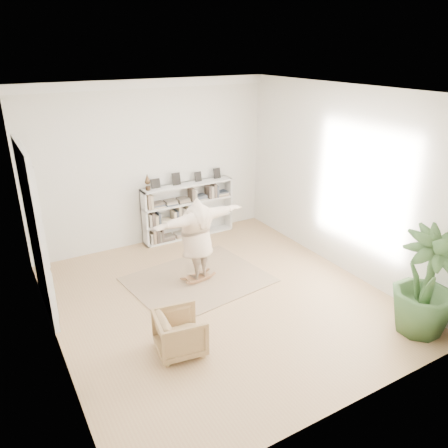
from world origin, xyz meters
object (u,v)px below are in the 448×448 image
Objects in this scene: person at (197,237)px; houseplant at (426,283)px; bookshelf at (188,211)px; rocker_board at (198,277)px; armchair at (180,333)px.

person is 1.14× the size of houseplant.
bookshelf is 1.11× the size of person.
bookshelf reaches higher than rocker_board.
person is at bearing -7.42° from rocker_board.
person is (0.00, 0.00, 0.86)m from rocker_board.
bookshelf is at bearing -18.44° from armchair.
rocker_board is 0.25× the size of person.
bookshelf is at bearing 106.66° from houseplant.
armchair is at bearing 48.82° from person.
person is 3.94m from houseplant.
person is at bearing -25.01° from armchair.
rocker_board is (1.17, 1.76, -0.26)m from armchair.
houseplant is (2.33, -3.18, -0.06)m from person.
bookshelf is 3.12× the size of armchair.
bookshelf is 2.24m from rocker_board.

